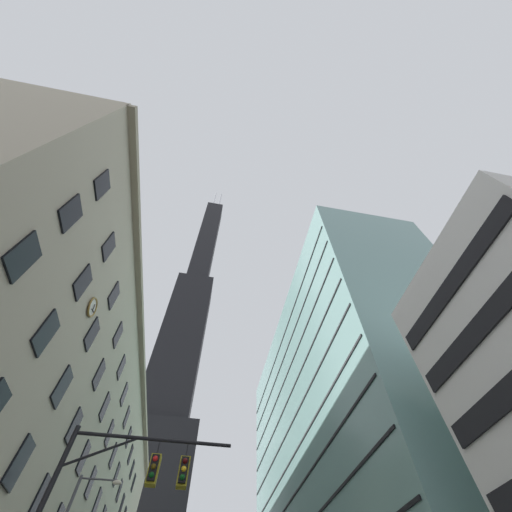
% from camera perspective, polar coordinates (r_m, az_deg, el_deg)
% --- Properties ---
extents(station_building, '(18.10, 67.86, 27.26)m').
position_cam_1_polar(station_building, '(44.72, -38.77, -29.82)').
color(station_building, '#B2A88E').
rests_on(station_building, ground).
extents(dark_skyscraper, '(24.15, 24.15, 238.41)m').
position_cam_1_polar(dark_skyscraper, '(126.01, -15.09, -20.64)').
color(dark_skyscraper, black).
rests_on(dark_skyscraper, ground).
extents(glass_office_midrise, '(16.62, 52.24, 46.03)m').
position_cam_1_polar(glass_office_midrise, '(54.42, 16.03, -30.20)').
color(glass_office_midrise, gray).
rests_on(glass_office_midrise, ground).
extents(traffic_signal_mast, '(6.57, 0.63, 7.64)m').
position_cam_1_polar(traffic_signal_mast, '(15.02, -24.04, -35.64)').
color(traffic_signal_mast, black).
rests_on(traffic_signal_mast, sidewalk_left).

